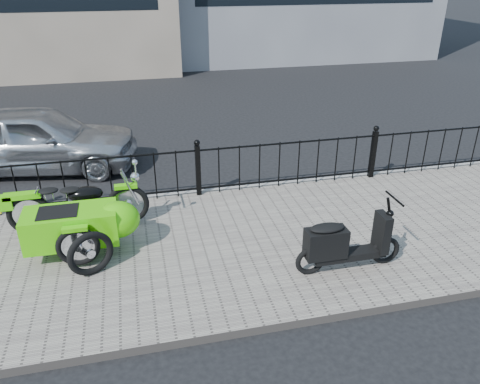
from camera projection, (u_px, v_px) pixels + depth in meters
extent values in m
plane|color=black|center=(212.00, 235.00, 7.66)|extent=(120.00, 120.00, 0.00)
cube|color=slate|center=(217.00, 248.00, 7.20)|extent=(30.00, 3.80, 0.12)
cube|color=gray|center=(198.00, 194.00, 8.90)|extent=(30.00, 0.10, 0.12)
cylinder|color=black|center=(197.00, 151.00, 8.37)|extent=(14.00, 0.04, 0.04)
cylinder|color=black|center=(199.00, 188.00, 8.70)|extent=(14.00, 0.04, 0.04)
cube|color=black|center=(198.00, 171.00, 8.54)|extent=(0.09, 0.09, 0.96)
sphere|color=black|center=(197.00, 143.00, 8.30)|extent=(0.11, 0.11, 0.11)
cube|color=black|center=(373.00, 154.00, 9.27)|extent=(0.09, 0.09, 0.96)
sphere|color=black|center=(376.00, 128.00, 9.03)|extent=(0.11, 0.11, 0.11)
torus|color=black|center=(128.00, 205.00, 7.62)|extent=(0.69, 0.09, 0.69)
torus|color=black|center=(30.00, 215.00, 7.31)|extent=(0.69, 0.09, 0.69)
torus|color=black|center=(78.00, 247.00, 6.48)|extent=(0.60, 0.08, 0.60)
cube|color=gray|center=(80.00, 208.00, 7.46)|extent=(0.34, 0.22, 0.24)
cylinder|color=black|center=(80.00, 212.00, 7.49)|extent=(1.40, 0.04, 0.04)
ellipsoid|color=black|center=(85.00, 194.00, 7.38)|extent=(0.54, 0.29, 0.26)
cylinder|color=silver|center=(135.00, 169.00, 7.39)|extent=(0.03, 0.56, 0.03)
cylinder|color=silver|center=(130.00, 187.00, 7.50)|extent=(0.25, 0.04, 0.59)
sphere|color=silver|center=(135.00, 177.00, 7.44)|extent=(0.15, 0.15, 0.15)
cube|color=#4DD509|center=(126.00, 186.00, 7.48)|extent=(0.36, 0.12, 0.06)
cube|color=#4DD509|center=(22.00, 196.00, 7.15)|extent=(0.55, 0.16, 0.08)
ellipsoid|color=black|center=(70.00, 190.00, 7.29)|extent=(0.31, 0.22, 0.08)
ellipsoid|color=black|center=(48.00, 191.00, 7.21)|extent=(0.31, 0.22, 0.08)
cube|color=yellow|center=(1.00, 209.00, 7.27)|extent=(0.02, 0.14, 0.10)
cube|color=#4DD509|center=(71.00, 226.00, 6.75)|extent=(1.30, 0.62, 0.50)
ellipsoid|color=#4DD509|center=(117.00, 220.00, 6.87)|extent=(0.65, 0.60, 0.54)
cube|color=black|center=(58.00, 213.00, 6.61)|extent=(0.55, 0.43, 0.06)
cube|color=#4DD509|center=(75.00, 229.00, 6.35)|extent=(0.34, 0.11, 0.06)
torus|color=black|center=(386.00, 250.00, 6.65)|extent=(0.42, 0.07, 0.42)
torus|color=black|center=(310.00, 261.00, 6.41)|extent=(0.42, 0.07, 0.42)
cube|color=black|center=(349.00, 254.00, 6.52)|extent=(1.04, 0.23, 0.10)
cube|color=black|center=(326.00, 243.00, 6.34)|extent=(0.57, 0.27, 0.41)
ellipsoid|color=black|center=(327.00, 228.00, 6.24)|extent=(0.48, 0.24, 0.09)
cube|color=black|center=(382.00, 233.00, 6.49)|extent=(0.12, 0.31, 0.57)
cylinder|color=black|center=(390.00, 212.00, 6.37)|extent=(0.16, 0.04, 0.46)
cylinder|color=black|center=(395.00, 198.00, 6.29)|extent=(0.03, 0.46, 0.03)
torus|color=black|center=(91.00, 254.00, 6.36)|extent=(0.63, 0.37, 0.65)
imported|color=#ACAFB3|center=(38.00, 139.00, 9.82)|extent=(4.27, 2.29, 1.38)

